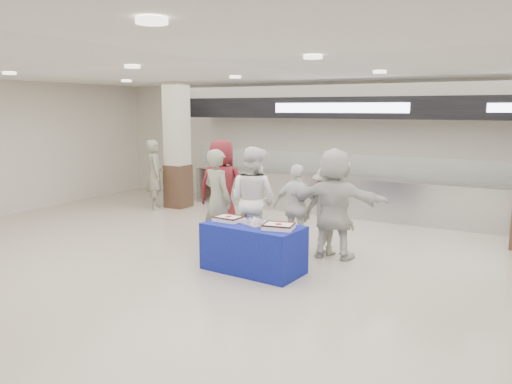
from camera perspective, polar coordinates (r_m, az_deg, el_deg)
The scene contains 14 objects.
ground at distance 7.60m, azimuth -4.56°, elevation -10.00°, with size 14.00×14.00×0.00m, color beige.
serving_line at distance 12.10m, azimuth 9.80°, elevation 2.85°, with size 8.70×0.85×2.80m.
column_left at distance 12.96m, azimuth -8.99°, elevation 4.97°, with size 0.55×0.55×3.20m.
display_table at distance 7.87m, azimuth -0.32°, elevation -6.42°, with size 1.55×0.78×0.75m, color navy.
sheet_cake_left at distance 8.04m, azimuth -3.16°, elevation -3.00°, with size 0.44×0.35×0.09m.
sheet_cake_right at distance 7.51m, azimuth 2.61°, elevation -3.89°, with size 0.51×0.43×0.09m.
cupcake_tray at distance 7.80m, azimuth -0.09°, elevation -3.45°, with size 0.54×0.48×0.07m.
civilian_maroon at distance 9.92m, azimuth -3.93°, elevation 0.44°, with size 0.95×0.62×1.94m, color maroon.
soldier_a at distance 9.06m, azimuth -4.42°, elevation -0.84°, with size 0.66×0.44×1.82m, color gray.
chef_tall at distance 8.80m, azimuth -0.34°, elevation -0.91°, with size 0.92×0.71×1.89m, color white.
chef_short at distance 8.95m, azimuth 4.73°, elevation -1.81°, with size 0.92×0.38×1.57m, color white.
soldier_b at distance 8.79m, azimuth 8.19°, elevation -2.12°, with size 1.01×0.58×1.56m, color gray.
civilian_white at distance 8.55m, azimuth 8.95°, elevation -1.31°, with size 1.76×0.56×1.90m, color silver.
soldier_bg at distance 12.89m, azimuth -11.49°, elevation 1.97°, with size 0.64×0.42×1.77m, color gray.
Camera 1 is at (4.02, -5.93, 2.54)m, focal length 35.00 mm.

